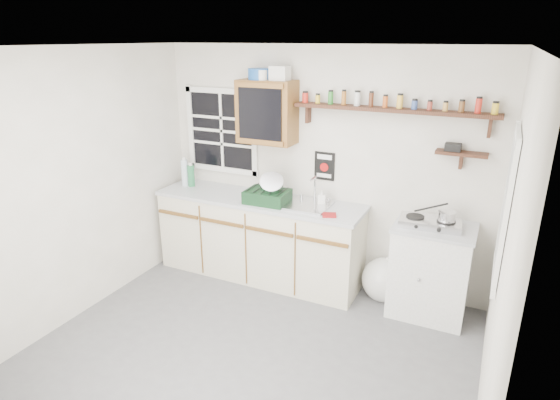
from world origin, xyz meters
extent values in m
cube|color=#505053|center=(0.00, 0.00, -0.01)|extent=(3.60, 3.20, 0.02)
cube|color=white|center=(0.00, 0.00, 2.51)|extent=(3.60, 3.20, 0.02)
cube|color=#B8B4A5|center=(-1.81, 0.00, 1.25)|extent=(0.02, 3.20, 2.50)
cube|color=#B8B4A5|center=(1.81, 0.00, 1.25)|extent=(0.02, 3.20, 2.50)
cube|color=#B8B4A5|center=(0.00, 1.61, 1.25)|extent=(3.60, 0.02, 2.50)
cube|color=#B8B4A5|center=(0.00, -1.61, 1.25)|extent=(3.60, 0.02, 2.50)
cube|color=beige|center=(-0.58, 1.30, 0.44)|extent=(2.27, 0.60, 0.88)
cube|color=#9A9DA2|center=(-0.58, 1.30, 0.90)|extent=(2.31, 0.62, 0.04)
cube|color=brown|center=(-1.44, 0.99, 0.70)|extent=(0.53, 0.02, 0.03)
cube|color=brown|center=(-0.87, 0.99, 0.70)|extent=(0.53, 0.02, 0.03)
cube|color=brown|center=(-0.30, 0.99, 0.70)|extent=(0.53, 0.02, 0.03)
cube|color=brown|center=(0.27, 0.99, 0.70)|extent=(0.53, 0.02, 0.03)
cube|color=beige|center=(1.25, 1.33, 0.44)|extent=(0.70, 0.55, 0.88)
cube|color=#9A9DA2|center=(1.25, 1.33, 0.90)|extent=(0.73, 0.57, 0.03)
cube|color=silver|center=(-0.05, 1.30, 0.93)|extent=(0.52, 0.44, 0.03)
cylinder|color=silver|center=(0.00, 1.46, 1.06)|extent=(0.02, 0.02, 0.28)
cylinder|color=silver|center=(0.00, 1.40, 1.19)|extent=(0.02, 0.14, 0.02)
cube|color=brown|center=(-0.55, 1.45, 1.82)|extent=(0.60, 0.30, 0.65)
cube|color=black|center=(-0.55, 1.29, 1.82)|extent=(0.48, 0.02, 0.52)
cylinder|color=#174B9B|center=(-0.63, 1.45, 2.21)|extent=(0.24, 0.24, 0.11)
cube|color=silver|center=(-0.40, 1.45, 2.22)|extent=(0.18, 0.15, 0.14)
cylinder|color=silver|center=(-0.58, 1.40, 2.20)|extent=(0.12, 0.12, 0.10)
cube|color=black|center=(0.73, 1.51, 1.92)|extent=(1.91, 0.18, 0.04)
cube|color=black|center=(-0.13, 1.55, 1.82)|extent=(0.03, 0.10, 0.18)
cube|color=black|center=(1.58, 1.55, 1.82)|extent=(0.03, 0.10, 0.18)
cylinder|color=red|center=(-0.15, 1.51, 1.99)|extent=(0.06, 0.06, 0.10)
cylinder|color=black|center=(-0.15, 1.51, 2.04)|extent=(0.05, 0.05, 0.02)
cylinder|color=gold|center=(-0.02, 1.51, 1.98)|extent=(0.05, 0.05, 0.08)
cylinder|color=black|center=(-0.02, 1.51, 2.03)|extent=(0.04, 0.04, 0.02)
cylinder|color=#267226|center=(0.12, 1.51, 2.00)|extent=(0.05, 0.05, 0.12)
cylinder|color=black|center=(0.12, 1.51, 2.07)|extent=(0.05, 0.05, 0.02)
cylinder|color=#99591E|center=(0.25, 1.51, 2.00)|extent=(0.05, 0.05, 0.13)
cylinder|color=black|center=(0.25, 1.51, 2.07)|extent=(0.04, 0.04, 0.02)
cylinder|color=silver|center=(0.39, 1.51, 2.00)|extent=(0.06, 0.06, 0.13)
cylinder|color=black|center=(0.39, 1.51, 2.07)|extent=(0.05, 0.05, 0.02)
cylinder|color=#4C2614|center=(0.52, 1.51, 2.00)|extent=(0.05, 0.05, 0.13)
cylinder|color=black|center=(0.52, 1.51, 2.07)|extent=(0.04, 0.04, 0.02)
cylinder|color=#B24C19|center=(0.66, 1.51, 1.99)|extent=(0.05, 0.05, 0.10)
cylinder|color=black|center=(0.66, 1.51, 2.05)|extent=(0.04, 0.04, 0.02)
cylinder|color=gold|center=(0.79, 1.51, 2.00)|extent=(0.06, 0.06, 0.12)
cylinder|color=black|center=(0.79, 1.51, 2.06)|extent=(0.05, 0.05, 0.02)
cylinder|color=#334C8C|center=(0.93, 1.51, 1.98)|extent=(0.06, 0.06, 0.08)
cylinder|color=black|center=(0.93, 1.51, 2.02)|extent=(0.05, 0.05, 0.02)
cylinder|color=maroon|center=(1.06, 1.51, 1.98)|extent=(0.05, 0.05, 0.08)
cylinder|color=black|center=(1.06, 1.51, 2.02)|extent=(0.04, 0.04, 0.02)
cylinder|color=#BF8C3F|center=(1.20, 1.51, 1.98)|extent=(0.05, 0.05, 0.08)
cylinder|color=black|center=(1.20, 1.51, 2.02)|extent=(0.04, 0.04, 0.02)
cylinder|color=brown|center=(1.33, 1.51, 1.98)|extent=(0.05, 0.05, 0.09)
cylinder|color=black|center=(1.33, 1.51, 2.04)|extent=(0.05, 0.05, 0.02)
cylinder|color=red|center=(1.47, 1.51, 2.00)|extent=(0.05, 0.05, 0.12)
cylinder|color=black|center=(1.47, 1.51, 2.07)|extent=(0.05, 0.05, 0.02)
cylinder|color=gold|center=(1.60, 1.51, 1.98)|extent=(0.06, 0.06, 0.09)
cylinder|color=black|center=(1.60, 1.51, 2.04)|extent=(0.05, 0.05, 0.02)
cube|color=black|center=(1.38, 1.52, 1.57)|extent=(0.45, 0.15, 0.03)
cube|color=black|center=(1.38, 1.56, 1.49)|extent=(0.03, 0.08, 0.14)
cube|color=black|center=(1.30, 1.52, 1.62)|extent=(0.14, 0.10, 0.07)
cube|color=black|center=(0.05, 1.59, 1.28)|extent=(0.22, 0.01, 0.30)
cube|color=white|center=(0.05, 1.58, 1.38)|extent=(0.16, 0.00, 0.05)
cylinder|color=#A50C0C|center=(0.05, 1.58, 1.27)|extent=(0.09, 0.01, 0.09)
cube|color=white|center=(0.05, 1.58, 1.18)|extent=(0.16, 0.00, 0.04)
cube|color=black|center=(-1.20, 1.59, 1.55)|extent=(0.85, 0.02, 0.90)
cube|color=silver|center=(-1.20, 1.59, 1.55)|extent=(0.93, 0.03, 0.98)
cube|color=black|center=(1.79, 0.55, 1.45)|extent=(0.02, 0.70, 1.00)
cube|color=silver|center=(1.79, 0.55, 1.45)|extent=(0.03, 0.78, 1.08)
cylinder|color=silver|center=(-1.57, 1.33, 1.07)|extent=(0.08, 0.08, 0.31)
cylinder|color=silver|center=(-1.57, 1.33, 1.24)|extent=(0.04, 0.04, 0.03)
cylinder|color=#257142|center=(-1.49, 1.34, 1.04)|extent=(0.08, 0.08, 0.25)
cylinder|color=silver|center=(-1.49, 1.34, 1.18)|extent=(0.04, 0.04, 0.03)
cube|color=black|center=(-0.44, 1.22, 0.99)|extent=(0.45, 0.35, 0.13)
cylinder|color=silver|center=(-0.38, 1.22, 1.12)|extent=(0.33, 0.35, 0.27)
imported|color=silver|center=(0.10, 1.39, 1.01)|extent=(0.10, 0.10, 0.17)
cube|color=maroon|center=(0.28, 1.13, 0.93)|extent=(0.17, 0.16, 0.02)
cube|color=silver|center=(1.20, 1.31, 0.94)|extent=(0.57, 0.34, 0.07)
cylinder|color=black|center=(1.06, 1.31, 0.98)|extent=(0.17, 0.17, 0.01)
cylinder|color=black|center=(1.34, 1.31, 0.98)|extent=(0.17, 0.17, 0.01)
cylinder|color=silver|center=(1.34, 1.31, 1.03)|extent=(0.15, 0.15, 0.10)
cylinder|color=black|center=(1.18, 1.38, 1.07)|extent=(0.30, 0.08, 0.16)
ellipsoid|color=silver|center=(0.80, 1.40, 0.21)|extent=(0.43, 0.39, 0.45)
cone|color=silver|center=(0.82, 1.40, 0.41)|extent=(0.12, 0.12, 0.12)
camera|label=1|loc=(1.68, -2.89, 2.56)|focal=30.00mm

